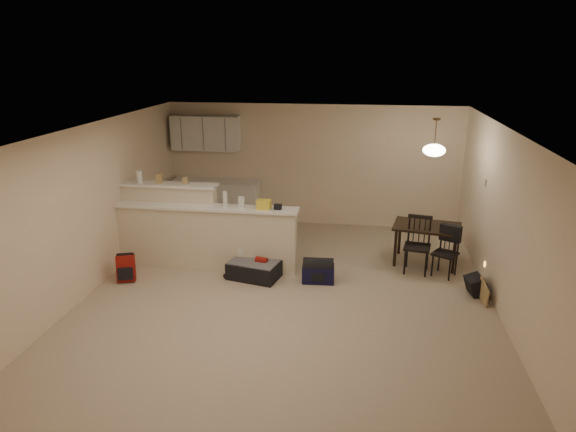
% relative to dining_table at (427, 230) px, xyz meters
% --- Properties ---
extents(room, '(7.00, 7.02, 2.50)m').
position_rel_dining_table_xyz_m(room, '(-2.15, -1.63, 0.64)').
color(room, '#B7A58D').
rests_on(room, ground).
extents(breakfast_bar, '(3.08, 0.58, 1.39)m').
position_rel_dining_table_xyz_m(breakfast_bar, '(-3.91, -0.65, 0.00)').
color(breakfast_bar, beige).
rests_on(breakfast_bar, ground).
extents(upper_cabinets, '(1.40, 0.34, 0.70)m').
position_rel_dining_table_xyz_m(upper_cabinets, '(-4.35, 1.69, 1.29)').
color(upper_cabinets, white).
rests_on(upper_cabinets, room).
extents(kitchen_counter, '(1.80, 0.60, 0.90)m').
position_rel_dining_table_xyz_m(kitchen_counter, '(-4.15, 1.56, -0.16)').
color(kitchen_counter, white).
rests_on(kitchen_counter, ground).
extents(thermostat, '(0.02, 0.12, 0.12)m').
position_rel_dining_table_xyz_m(thermostat, '(0.83, -0.08, 0.89)').
color(thermostat, beige).
rests_on(thermostat, room).
extents(jar, '(0.10, 0.10, 0.20)m').
position_rel_dining_table_xyz_m(jar, '(-4.85, -0.51, 0.88)').
color(jar, silver).
rests_on(jar, breakfast_bar).
extents(cereal_box, '(0.10, 0.07, 0.16)m').
position_rel_dining_table_xyz_m(cereal_box, '(-4.51, -0.51, 0.86)').
color(cereal_box, tan).
rests_on(cereal_box, breakfast_bar).
extents(small_box, '(0.08, 0.06, 0.12)m').
position_rel_dining_table_xyz_m(small_box, '(-4.05, -0.51, 0.84)').
color(small_box, tan).
rests_on(small_box, breakfast_bar).
extents(bottle_a, '(0.07, 0.07, 0.26)m').
position_rel_dining_table_xyz_m(bottle_a, '(-3.32, -0.73, 0.61)').
color(bottle_a, silver).
rests_on(bottle_a, breakfast_bar).
extents(bottle_b, '(0.06, 0.06, 0.18)m').
position_rel_dining_table_xyz_m(bottle_b, '(-3.07, -0.73, 0.57)').
color(bottle_b, silver).
rests_on(bottle_b, breakfast_bar).
extents(bag_lump, '(0.22, 0.18, 0.14)m').
position_rel_dining_table_xyz_m(bag_lump, '(-2.68, -0.73, 0.55)').
color(bag_lump, tan).
rests_on(bag_lump, breakfast_bar).
extents(pouch, '(0.12, 0.10, 0.08)m').
position_rel_dining_table_xyz_m(pouch, '(-2.45, -0.73, 0.52)').
color(pouch, tan).
rests_on(pouch, breakfast_bar).
extents(extra_item_x, '(0.07, 0.07, 0.19)m').
position_rel_dining_table_xyz_m(extra_item_x, '(-3.03, -0.73, 0.58)').
color(extra_item_x, silver).
rests_on(extra_item_x, breakfast_bar).
extents(dining_table, '(1.22, 0.92, 0.69)m').
position_rel_dining_table_xyz_m(dining_table, '(0.00, 0.00, 0.00)').
color(dining_table, black).
rests_on(dining_table, ground).
extents(pendant_lamp, '(0.36, 0.36, 0.62)m').
position_rel_dining_table_xyz_m(pendant_lamp, '(0.00, 0.00, 1.38)').
color(pendant_lamp, brown).
rests_on(pendant_lamp, room).
extents(dining_chair_near, '(0.48, 0.46, 0.95)m').
position_rel_dining_table_xyz_m(dining_chair_near, '(-0.19, -0.41, -0.13)').
color(dining_chair_near, black).
rests_on(dining_chair_near, ground).
extents(dining_chair_far, '(0.48, 0.47, 0.82)m').
position_rel_dining_table_xyz_m(dining_chair_far, '(0.25, -0.49, -0.20)').
color(dining_chair_far, black).
rests_on(dining_chair_far, ground).
extents(suitcase, '(0.89, 0.68, 0.27)m').
position_rel_dining_table_xyz_m(suitcase, '(-2.79, -1.02, -0.47)').
color(suitcase, black).
rests_on(suitcase, ground).
extents(red_backpack, '(0.32, 0.26, 0.42)m').
position_rel_dining_table_xyz_m(red_backpack, '(-4.80, -1.42, -0.40)').
color(red_backpack, maroon).
rests_on(red_backpack, ground).
extents(navy_duffel, '(0.52, 0.31, 0.28)m').
position_rel_dining_table_xyz_m(navy_duffel, '(-1.76, -1.02, -0.47)').
color(navy_duffel, '#111034').
rests_on(navy_duffel, ground).
extents(black_daypack, '(0.28, 0.36, 0.28)m').
position_rel_dining_table_xyz_m(black_daypack, '(0.64, -1.10, -0.46)').
color(black_daypack, black).
rests_on(black_daypack, ground).
extents(cardboard_sheet, '(0.06, 0.42, 0.32)m').
position_rel_dining_table_xyz_m(cardboard_sheet, '(0.70, -1.37, -0.45)').
color(cardboard_sheet, tan).
rests_on(cardboard_sheet, ground).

